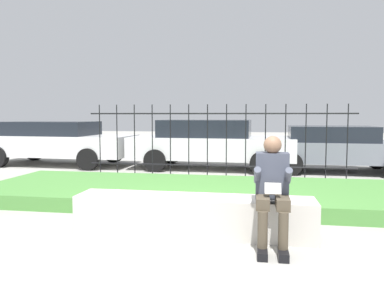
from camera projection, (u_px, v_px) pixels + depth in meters
ground_plane at (186, 234)px, 4.86m from camera, size 60.00×60.00×0.00m
stone_bench at (193, 217)px, 4.82m from camera, size 3.06×0.54×0.50m
person_seated_reader at (272, 186)px, 4.32m from camera, size 0.42×0.73×1.30m
grass_berm at (206, 193)px, 6.84m from camera, size 8.21×2.64×0.24m
iron_fence at (217, 141)px, 8.71m from camera, size 6.21×0.03×1.79m
car_parked_left at (57, 141)px, 11.59m from camera, size 4.72×2.09×1.35m
car_parked_center at (210, 143)px, 10.76m from camera, size 4.67×2.10×1.41m
car_parked_right at (335, 147)px, 10.15m from camera, size 4.06×2.05×1.25m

